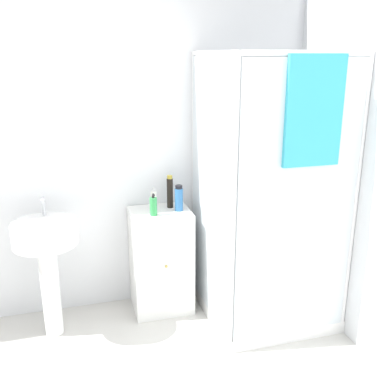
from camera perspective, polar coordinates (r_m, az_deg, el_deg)
wall_back at (r=3.31m, az=-13.68°, el=5.56°), size 6.40×0.06×2.50m
shower_enclosure at (r=3.28m, az=8.94°, el=-7.52°), size 0.87×0.90×1.91m
vanity_cabinet at (r=3.43m, az=-3.96°, el=-8.66°), size 0.44×0.38×0.79m
sink at (r=3.17m, az=-18.00°, el=-6.95°), size 0.43×0.43×0.96m
soap_dispenser at (r=3.18m, az=-4.93°, el=-1.82°), size 0.05×0.05×0.16m
shampoo_bottle_tall_black at (r=3.31m, az=-2.82°, el=0.01°), size 0.05×0.05×0.25m
shampoo_bottle_blue at (r=3.25m, az=-1.68°, el=-0.82°), size 0.06×0.06×0.19m
lotion_bottle_white at (r=3.28m, az=-4.88°, el=-1.09°), size 0.04×0.04×0.17m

